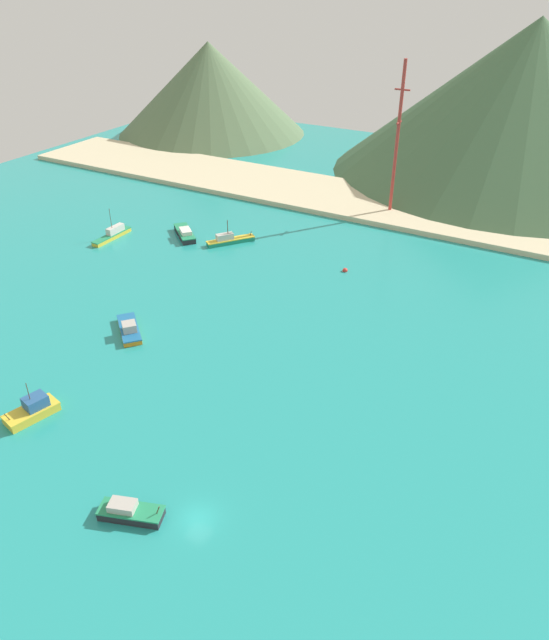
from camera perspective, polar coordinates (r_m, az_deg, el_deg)
name	(u,v)px	position (r m, az deg, el deg)	size (l,w,h in m)	color
ground	(316,378)	(88.64, 4.03, -5.53)	(260.00, 280.00, 0.50)	teal
fishing_boat_0	(33,410)	(86.94, -22.16, -7.97)	(4.79, 7.56, 5.48)	gold
fishing_boat_1	(130,512)	(70.52, -13.71, -17.41)	(7.63, 4.75, 2.29)	#232328
fishing_boat_2	(185,233)	(134.50, -8.58, 8.23)	(9.41, 8.75, 2.17)	#232328
fishing_boat_4	(129,329)	(100.62, -13.75, -0.83)	(8.84, 8.27, 2.36)	orange
fishing_boat_5	(113,234)	(137.10, -15.22, 7.94)	(1.89, 10.77, 6.83)	gold
fishing_boat_8	(229,240)	(130.06, -4.37, 7.67)	(8.00, 9.72, 5.33)	#198466
buoy_0	(345,270)	(118.56, 6.78, 4.74)	(1.03, 1.03, 1.03)	red
beach_strip	(448,217)	(148.62, 16.29, 9.49)	(247.00, 25.69, 1.20)	beige
hill_west	(210,89)	(219.37, -6.19, 21.17)	(65.09, 65.09, 29.63)	#56704C
hill_central	(526,101)	(182.47, 22.91, 18.80)	(100.69, 100.69, 40.70)	#476B47
radio_tower	(397,140)	(143.26, 11.67, 16.54)	(3.48, 2.78, 34.79)	#B7332D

